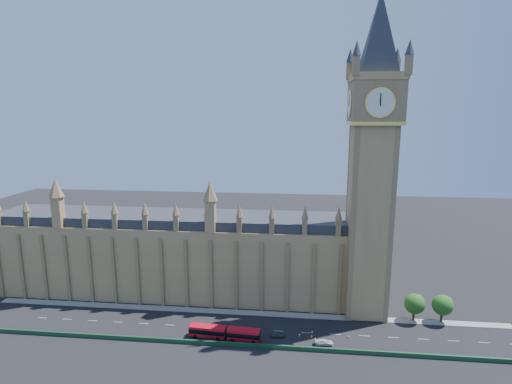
# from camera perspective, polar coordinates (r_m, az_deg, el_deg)

# --- Properties ---
(ground) EXTENTS (400.00, 400.00, 0.00)m
(ground) POSITION_cam_1_polar(r_m,az_deg,el_deg) (122.11, -2.72, -18.92)
(ground) COLOR black
(ground) RESTS_ON ground
(palace_westminster) EXTENTS (120.00, 20.00, 28.00)m
(palace_westminster) POSITION_cam_1_polar(r_m,az_deg,el_deg) (141.20, -11.59, -8.67)
(palace_westminster) COLOR #9F7D4D
(palace_westminster) RESTS_ON ground
(elizabeth_tower) EXTENTS (20.59, 20.59, 105.00)m
(elizabeth_tower) POSITION_cam_1_polar(r_m,az_deg,el_deg) (120.54, 16.42, 7.55)
(elizabeth_tower) COLOR #9F7D4D
(elizabeth_tower) RESTS_ON ground
(bridge_parapet) EXTENTS (160.00, 0.60, 1.20)m
(bridge_parapet) POSITION_cam_1_polar(r_m,az_deg,el_deg) (114.19, -3.45, -20.90)
(bridge_parapet) COLOR #1E4C2D
(bridge_parapet) RESTS_ON ground
(kerb_north) EXTENTS (160.00, 3.00, 0.16)m
(kerb_north) POSITION_cam_1_polar(r_m,az_deg,el_deg) (130.29, -2.06, -16.82)
(kerb_north) COLOR gray
(kerb_north) RESTS_ON ground
(tree_east_near) EXTENTS (6.00, 6.00, 8.50)m
(tree_east_near) POSITION_cam_1_polar(r_m,az_deg,el_deg) (132.16, 21.80, -14.54)
(tree_east_near) COLOR #382619
(tree_east_near) RESTS_ON ground
(tree_east_far) EXTENTS (6.00, 6.00, 8.50)m
(tree_east_far) POSITION_cam_1_polar(r_m,az_deg,el_deg) (134.54, 25.19, -14.35)
(tree_east_far) COLOR #382619
(tree_east_far) RESTS_ON ground
(red_bus) EXTENTS (19.94, 4.32, 3.36)m
(red_bus) POSITION_cam_1_polar(r_m,az_deg,el_deg) (116.86, -4.50, -19.43)
(red_bus) COLOR red
(red_bus) RESTS_ON ground
(car_grey) EXTENTS (4.06, 1.80, 1.36)m
(car_grey) POSITION_cam_1_polar(r_m,az_deg,el_deg) (118.00, 3.04, -19.70)
(car_grey) COLOR #414449
(car_grey) RESTS_ON ground
(car_silver) EXTENTS (4.95, 2.22, 1.58)m
(car_silver) POSITION_cam_1_polar(r_m,az_deg,el_deg) (116.91, -2.03, -19.95)
(car_silver) COLOR #B0B4B8
(car_silver) RESTS_ON ground
(car_white) EXTENTS (5.20, 2.49, 1.46)m
(car_white) POSITION_cam_1_polar(r_m,az_deg,el_deg) (116.06, 9.70, -20.40)
(car_white) COLOR silver
(car_white) RESTS_ON ground
(cone_a) EXTENTS (0.63, 0.63, 0.78)m
(cone_a) POSITION_cam_1_polar(r_m,az_deg,el_deg) (119.04, 6.23, -19.63)
(cone_a) COLOR black
(cone_a) RESTS_ON ground
(cone_b) EXTENTS (0.55, 0.55, 0.67)m
(cone_b) POSITION_cam_1_polar(r_m,az_deg,el_deg) (120.52, 13.11, -19.48)
(cone_b) COLOR black
(cone_b) RESTS_ON ground
(cone_c) EXTENTS (0.53, 0.53, 0.79)m
(cone_c) POSITION_cam_1_polar(r_m,az_deg,el_deg) (120.74, 8.01, -19.19)
(cone_c) COLOR black
(cone_c) RESTS_ON ground
(cone_d) EXTENTS (0.58, 0.58, 0.78)m
(cone_d) POSITION_cam_1_polar(r_m,az_deg,el_deg) (118.72, 7.94, -19.76)
(cone_d) COLOR black
(cone_d) RESTS_ON ground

